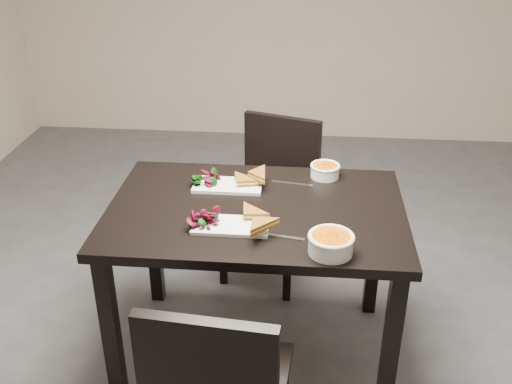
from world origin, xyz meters
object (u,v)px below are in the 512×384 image
plate_far (228,186)px  soup_bowl_far (325,170)px  soup_bowl_near (331,243)px  plate_near (231,226)px  table (256,228)px  chair_far (274,189)px

plate_far → soup_bowl_far: soup_bowl_far is taller
soup_bowl_far → soup_bowl_near: bearing=-88.9°
plate_near → plate_far: size_ratio=0.98×
soup_bowl_near → plate_far: size_ratio=0.56×
soup_bowl_far → plate_near: bearing=-127.2°
table → plate_far: size_ratio=4.07×
plate_near → plate_far: bearing=99.7°
plate_far → table: bearing=-50.9°
chair_far → soup_bowl_far: chair_far is taller
chair_far → soup_bowl_near: chair_far is taller
table → soup_bowl_near: soup_bowl_near is taller
chair_far → soup_bowl_far: (0.25, -0.38, 0.30)m
table → plate_far: bearing=129.1°
table → chair_far: bearing=87.4°
plate_far → soup_bowl_far: (0.42, 0.14, 0.03)m
plate_near → plate_far: 0.34m
plate_near → plate_far: same height
chair_far → plate_near: chair_far is taller
soup_bowl_near → soup_bowl_far: size_ratio=1.25×
table → soup_bowl_near: 0.45m
soup_bowl_near → soup_bowl_far: soup_bowl_near is taller
soup_bowl_far → chair_far: bearing=123.1°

